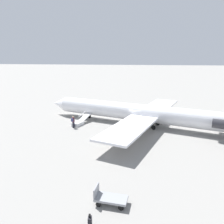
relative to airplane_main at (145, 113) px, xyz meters
The scene contains 6 objects.
ground_plane 2.16m from the airplane_main, 14.40° to the right, with size 600.00×600.00×0.00m, color gray.
airplane_main is the anchor object (origin of this frame).
boarding_stairs 9.80m from the airplane_main, ahead, with size 1.97×4.14×1.65m.
passenger 10.37m from the airplane_main, 17.09° to the left, with size 0.41×0.56×1.74m.
luggage_cart 18.48m from the airplane_main, 86.71° to the left, with size 2.23×1.16×1.22m.
suitcase 20.79m from the airplane_main, 85.26° to the left, with size 0.29×0.40×0.88m.
Camera 1 is at (-2.79, 31.27, 9.69)m, focal length 35.00 mm.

